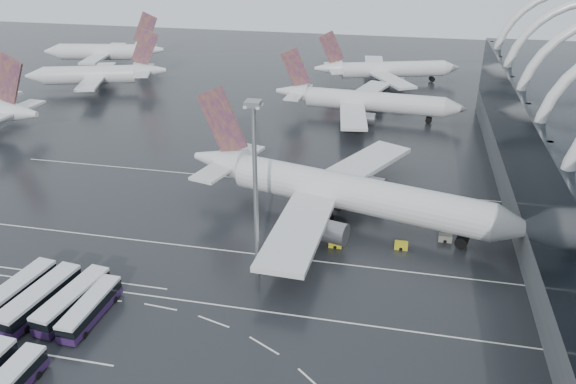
% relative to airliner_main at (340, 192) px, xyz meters
% --- Properties ---
extents(ground, '(420.00, 420.00, 0.00)m').
position_rel_airliner_main_xyz_m(ground, '(-11.52, -26.74, -5.37)').
color(ground, black).
rests_on(ground, ground).
extents(lane_marking_near, '(120.00, 0.25, 0.01)m').
position_rel_airliner_main_xyz_m(lane_marking_near, '(-11.52, -28.74, -5.36)').
color(lane_marking_near, white).
rests_on(lane_marking_near, ground).
extents(lane_marking_mid, '(120.00, 0.25, 0.01)m').
position_rel_airliner_main_xyz_m(lane_marking_mid, '(-11.52, -14.74, -5.36)').
color(lane_marking_mid, white).
rests_on(lane_marking_mid, ground).
extents(lane_marking_far, '(120.00, 0.25, 0.01)m').
position_rel_airliner_main_xyz_m(lane_marking_far, '(-11.52, 13.26, -5.36)').
color(lane_marking_far, white).
rests_on(lane_marking_far, ground).
extents(bus_bay_line_south, '(28.00, 0.25, 0.01)m').
position_rel_airliner_main_xyz_m(bus_bay_line_south, '(-35.52, -42.74, -5.36)').
color(bus_bay_line_south, white).
rests_on(bus_bay_line_south, ground).
extents(bus_bay_line_north, '(28.00, 0.25, 0.01)m').
position_rel_airliner_main_xyz_m(bus_bay_line_north, '(-35.52, -26.74, -5.36)').
color(bus_bay_line_north, white).
rests_on(bus_bay_line_north, ground).
extents(airliner_main, '(62.61, 54.12, 21.44)m').
position_rel_airliner_main_xyz_m(airliner_main, '(0.00, 0.00, 0.00)').
color(airliner_main, silver).
rests_on(airliner_main, ground).
extents(airliner_gate_b, '(51.51, 46.21, 17.88)m').
position_rel_airliner_main_xyz_m(airliner_gate_b, '(-1.10, 59.17, -0.89)').
color(airliner_gate_b, silver).
rests_on(airliner_gate_b, ground).
extents(airliner_gate_c, '(47.66, 43.38, 17.33)m').
position_rel_airliner_main_xyz_m(airliner_gate_c, '(2.23, 97.07, -1.04)').
color(airliner_gate_c, silver).
rests_on(airliner_gate_c, ground).
extents(jet_remote_mid, '(42.93, 34.90, 18.98)m').
position_rel_airliner_main_xyz_m(jet_remote_mid, '(-85.18, 69.39, -0.47)').
color(jet_remote_mid, silver).
rests_on(jet_remote_mid, ground).
extents(jet_remote_far, '(44.80, 36.23, 19.50)m').
position_rel_airliner_main_xyz_m(jet_remote_far, '(-99.66, 100.52, -0.34)').
color(jet_remote_far, silver).
rests_on(jet_remote_far, ground).
extents(bus_row_near_a, '(4.46, 13.44, 3.25)m').
position_rel_airliner_main_xyz_m(bus_row_near_a, '(-40.53, -34.06, -3.59)').
color(bus_row_near_a, '#2A1543').
rests_on(bus_row_near_a, ground).
extents(bus_row_near_b, '(4.81, 14.12, 3.41)m').
position_rel_airliner_main_xyz_m(bus_row_near_b, '(-36.33, -34.93, -3.50)').
color(bus_row_near_b, '#2A1543').
rests_on(bus_row_near_b, ground).
extents(bus_row_near_c, '(4.55, 13.41, 3.24)m').
position_rel_airliner_main_xyz_m(bus_row_near_c, '(-31.94, -34.09, -3.59)').
color(bus_row_near_c, '#2A1543').
rests_on(bus_row_near_c, ground).
extents(bus_row_near_d, '(3.13, 12.08, 2.96)m').
position_rel_airliner_main_xyz_m(bus_row_near_d, '(-28.74, -35.03, -3.75)').
color(bus_row_near_d, '#2A1543').
rests_on(bus_row_near_d, ground).
extents(floodlight_mast, '(2.07, 2.07, 27.00)m').
position_rel_airliner_main_xyz_m(floodlight_mast, '(-9.70, -19.95, 11.61)').
color(floodlight_mast, gray).
rests_on(floodlight_mast, ground).
extents(gse_cart_belly_a, '(2.12, 1.26, 1.16)m').
position_rel_airliner_main_xyz_m(gse_cart_belly_a, '(11.30, -8.07, -4.79)').
color(gse_cart_belly_a, gold).
rests_on(gse_cart_belly_a, ground).
extents(gse_cart_belly_b, '(2.06, 1.22, 1.12)m').
position_rel_airliner_main_xyz_m(gse_cart_belly_b, '(16.56, 4.25, -4.81)').
color(gse_cart_belly_b, slate).
rests_on(gse_cart_belly_b, ground).
extents(gse_cart_belly_c, '(2.12, 1.25, 1.16)m').
position_rel_airliner_main_xyz_m(gse_cart_belly_c, '(0.76, -9.75, -4.79)').
color(gse_cart_belly_c, gold).
rests_on(gse_cart_belly_c, ground).
extents(gse_cart_belly_d, '(2.20, 1.30, 1.20)m').
position_rel_airliner_main_xyz_m(gse_cart_belly_d, '(18.40, -4.05, -4.77)').
color(gse_cart_belly_d, slate).
rests_on(gse_cart_belly_d, ground).
extents(gse_cart_belly_e, '(2.36, 1.39, 1.29)m').
position_rel_airliner_main_xyz_m(gse_cart_belly_e, '(3.44, 7.59, -4.73)').
color(gse_cart_belly_e, gold).
rests_on(gse_cart_belly_e, ground).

